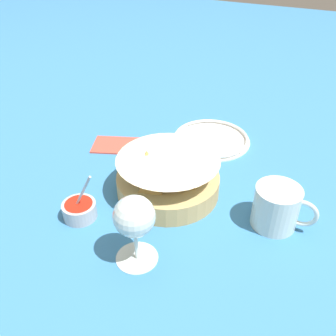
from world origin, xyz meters
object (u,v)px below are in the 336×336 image
Objects in this scene: food_basket at (168,178)px; wine_glass at (134,219)px; beer_mug at (276,208)px; side_plate at (211,139)px; sauce_cup at (80,209)px.

wine_glass is (0.03, -0.20, 0.06)m from food_basket.
side_plate is at bearing 131.32° from beer_mug.
sauce_cup reaches higher than side_plate.
side_plate is (0.01, 0.25, -0.03)m from food_basket.
wine_glass is at bearing -16.94° from sauce_cup.
side_plate is (-0.22, 0.25, -0.03)m from beer_mug.
wine_glass is 0.29m from beer_mug.
beer_mug is 0.34m from side_plate.
food_basket is 0.21m from wine_glass.
side_plate is at bearing 70.33° from sauce_cup.
food_basket is 1.95× the size of sauce_cup.
food_basket is 1.62× the size of wine_glass.
sauce_cup is 0.18m from wine_glass.
food_basket is at bearing 179.76° from beer_mug.
wine_glass is (0.16, -0.05, 0.08)m from sauce_cup.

